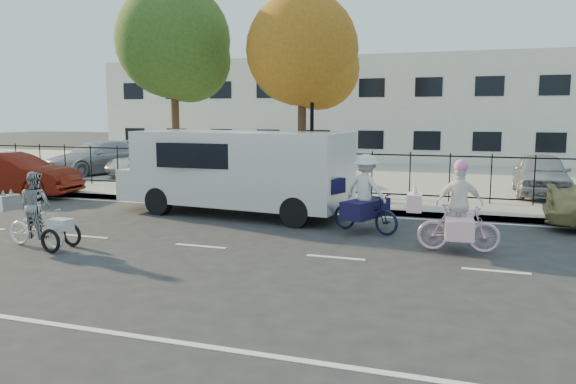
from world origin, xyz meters
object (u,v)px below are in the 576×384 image
at_px(lamppost, 312,105).
at_px(lot_car_b, 150,162).
at_px(unicorn_bike, 457,218).
at_px(white_van, 237,169).
at_px(pedestrian, 136,166).
at_px(lot_car_c, 299,168).
at_px(zebra_trike, 36,218).
at_px(lot_car_a, 97,157).
at_px(lot_car_d, 541,174).
at_px(bull_bike, 365,201).
at_px(red_sedan, 12,175).

bearing_deg(lamppost, lot_car_b, 156.08).
bearing_deg(unicorn_bike, white_van, 63.03).
height_order(pedestrian, lot_car_c, pedestrian).
bearing_deg(lot_car_b, lot_car_c, 4.16).
distance_m(zebra_trike, pedestrian, 8.24).
distance_m(zebra_trike, lot_car_c, 11.32).
xyz_separation_m(lot_car_a, lot_car_b, (2.62, 0.12, -0.14)).
xyz_separation_m(zebra_trike, unicorn_bike, (8.56, 2.44, 0.08)).
distance_m(lot_car_b, lot_car_d, 15.60).
height_order(bull_bike, lot_car_c, bull_bike).
bearing_deg(lot_car_b, zebra_trike, -58.96).
relative_size(red_sedan, pedestrian, 2.82).
bearing_deg(zebra_trike, unicorn_bike, -69.39).
distance_m(lot_car_a, lot_car_d, 18.21).
distance_m(unicorn_bike, white_van, 6.59).
bearing_deg(white_van, red_sedan, -178.17).
height_order(bull_bike, lot_car_d, bull_bike).
relative_size(lot_car_a, lot_car_d, 1.22).
distance_m(zebra_trike, lot_car_b, 12.59).
relative_size(lamppost, bull_bike, 2.08).
xyz_separation_m(bull_bike, pedestrian, (-9.08, 3.99, 0.21)).
height_order(red_sedan, lot_car_c, red_sedan).
height_order(zebra_trike, pedestrian, pedestrian).
bearing_deg(white_van, lot_car_d, 40.70).
height_order(zebra_trike, white_van, white_van).
xyz_separation_m(zebra_trike, white_van, (2.50, 4.95, 0.66)).
distance_m(zebra_trike, red_sedan, 8.38).
relative_size(unicorn_bike, lot_car_a, 0.39).
distance_m(white_van, lot_car_b, 9.85).
relative_size(red_sedan, lot_car_b, 1.08).
bearing_deg(unicorn_bike, lot_car_c, 31.16).
height_order(lamppost, lot_car_c, lamppost).
bearing_deg(pedestrian, lot_car_d, -166.74).
relative_size(bull_bike, lot_car_b, 0.49).
bearing_deg(unicorn_bike, bull_bike, 54.22).
distance_m(lamppost, lot_car_c, 4.16).
bearing_deg(lot_car_a, white_van, -19.88).
height_order(red_sedan, pedestrian, pedestrian).
xyz_separation_m(pedestrian, lot_car_b, (-1.94, 3.93, -0.22)).
xyz_separation_m(lot_car_c, lot_car_d, (8.53, -0.31, 0.10)).
height_order(bull_bike, red_sedan, bull_bike).
bearing_deg(lot_car_d, pedestrian, -167.29).
distance_m(white_van, red_sedan, 8.76).
distance_m(red_sedan, lot_car_a, 6.06).
bearing_deg(zebra_trike, bull_bike, -54.63).
relative_size(white_van, lot_car_a, 1.36).
height_order(unicorn_bike, lot_car_d, unicorn_bike).
bearing_deg(unicorn_bike, red_sedan, 73.43).
height_order(zebra_trike, bull_bike, bull_bike).
bearing_deg(bull_bike, lamppost, 53.46).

